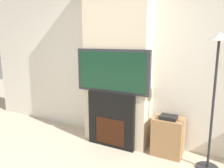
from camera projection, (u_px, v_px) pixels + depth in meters
wall_back at (124, 56)px, 3.46m from camera, size 6.00×0.06×2.70m
chimney_breast at (118, 57)px, 3.28m from camera, size 1.01×0.36×2.70m
fireplace at (112, 120)px, 3.30m from camera, size 0.75×0.15×0.84m
television at (112, 71)px, 3.15m from camera, size 1.16×0.07×0.63m
floor_lamp at (216, 72)px, 2.52m from camera, size 0.27×0.27×1.69m
media_stand at (168, 136)px, 3.07m from camera, size 0.41×0.33×0.58m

